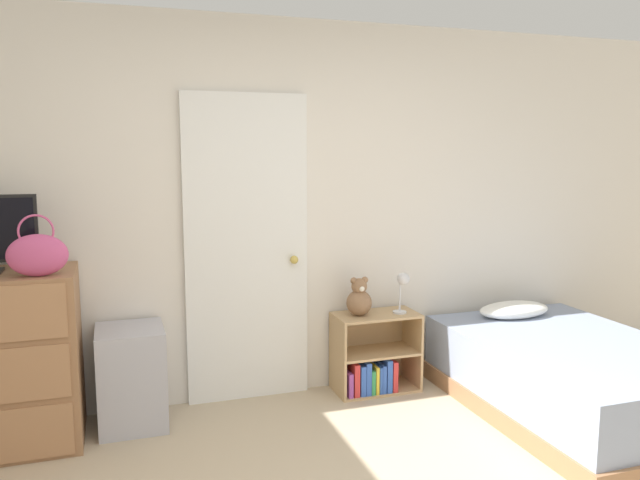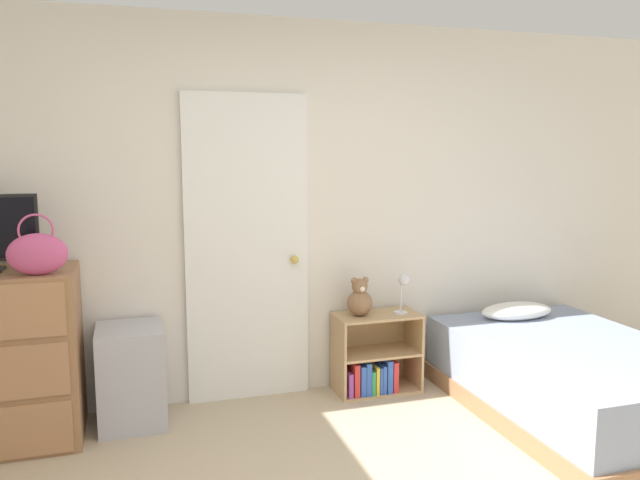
# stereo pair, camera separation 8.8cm
# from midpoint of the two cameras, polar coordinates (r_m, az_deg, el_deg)

# --- Properties ---
(wall_back) EXTENTS (10.00, 0.06, 2.55)m
(wall_back) POSITION_cam_midpoint_polar(r_m,az_deg,el_deg) (4.25, -4.89, 2.63)
(wall_back) COLOR silver
(wall_back) RESTS_ON ground_plane
(door_closed) EXTENTS (0.83, 0.09, 2.06)m
(door_closed) POSITION_cam_midpoint_polar(r_m,az_deg,el_deg) (4.19, -7.29, -0.89)
(door_closed) COLOR white
(door_closed) RESTS_ON ground_plane
(handbag) EXTENTS (0.31, 0.12, 0.34)m
(handbag) POSITION_cam_midpoint_polar(r_m,az_deg,el_deg) (3.69, -25.05, -1.19)
(handbag) COLOR #C64C7F
(handbag) RESTS_ON dresser
(storage_bin) EXTENTS (0.40, 0.43, 0.62)m
(storage_bin) POSITION_cam_midpoint_polar(r_m,az_deg,el_deg) (4.09, -17.46, -11.86)
(storage_bin) COLOR #ADADB7
(storage_bin) RESTS_ON ground_plane
(bookshelf) EXTENTS (0.59, 0.32, 0.55)m
(bookshelf) POSITION_cam_midpoint_polar(r_m,az_deg,el_deg) (4.49, 4.21, -11.03)
(bookshelf) COLOR tan
(bookshelf) RESTS_ON ground_plane
(teddy_bear) EXTENTS (0.18, 0.18, 0.27)m
(teddy_bear) POSITION_cam_midpoint_polar(r_m,az_deg,el_deg) (4.32, 3.01, -5.41)
(teddy_bear) COLOR #8C6647
(teddy_bear) RESTS_ON bookshelf
(desk_lamp) EXTENTS (0.11, 0.11, 0.29)m
(desk_lamp) POSITION_cam_midpoint_polar(r_m,az_deg,el_deg) (4.39, 6.99, -4.04)
(desk_lamp) COLOR silver
(desk_lamp) RESTS_ON bookshelf
(bed) EXTENTS (1.25, 1.81, 0.58)m
(bed) POSITION_cam_midpoint_polar(r_m,az_deg,el_deg) (4.44, 21.52, -11.46)
(bed) COLOR #996B47
(bed) RESTS_ON ground_plane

